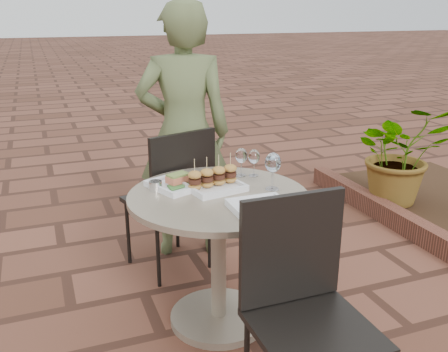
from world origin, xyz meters
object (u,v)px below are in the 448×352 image
object	(u,v)px
chair_near	(303,295)
diner	(184,133)
plate_sliders	(213,181)
chair_far	(175,190)
plate_tuna	(262,208)
plate_salmon	(178,183)
cafe_table	(219,239)

from	to	relation	value
chair_near	diner	xyz separation A→B (m)	(-0.01, 1.57, 0.29)
diner	plate_sliders	size ratio (longest dim) A/B	5.36
chair_far	plate_tuna	bearing A→B (deg)	83.75
chair_near	diner	distance (m)	1.60
diner	plate_salmon	bearing A→B (deg)	86.04
chair_far	chair_near	bearing A→B (deg)	79.37
cafe_table	plate_tuna	bearing A→B (deg)	-69.07
chair_near	plate_salmon	size ratio (longest dim) A/B	2.80
diner	plate_sliders	xyz separation A→B (m)	(-0.08, -0.78, -0.06)
chair_near	plate_sliders	world-z (taller)	chair_near
chair_near	plate_salmon	world-z (taller)	chair_near
diner	plate_tuna	distance (m)	1.15
cafe_table	chair_near	size ratio (longest dim) A/B	0.97
cafe_table	plate_salmon	xyz separation A→B (m)	(-0.16, 0.17, 0.27)
chair_near	plate_salmon	distance (m)	0.94
chair_far	plate_sliders	world-z (taller)	chair_far
plate_salmon	diner	bearing A→B (deg)	71.03
chair_far	plate_salmon	bearing A→B (deg)	60.58
diner	chair_far	bearing A→B (deg)	76.02
diner	plate_tuna	xyz separation A→B (m)	(0.03, -1.14, -0.09)
cafe_table	plate_tuna	size ratio (longest dim) A/B	3.40
cafe_table	plate_salmon	world-z (taller)	plate_salmon
diner	plate_tuna	size ratio (longest dim) A/B	6.31
plate_tuna	chair_far	bearing A→B (deg)	101.01
plate_sliders	plate_tuna	distance (m)	0.38
cafe_table	chair_near	xyz separation A→B (m)	(0.09, -0.71, 0.07)
chair_far	plate_salmon	distance (m)	0.48
chair_near	diner	bearing A→B (deg)	90.36
chair_near	cafe_table	bearing A→B (deg)	97.17
plate_tuna	chair_near	bearing A→B (deg)	-92.58
cafe_table	chair_far	size ratio (longest dim) A/B	0.97
cafe_table	plate_salmon	bearing A→B (deg)	132.65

